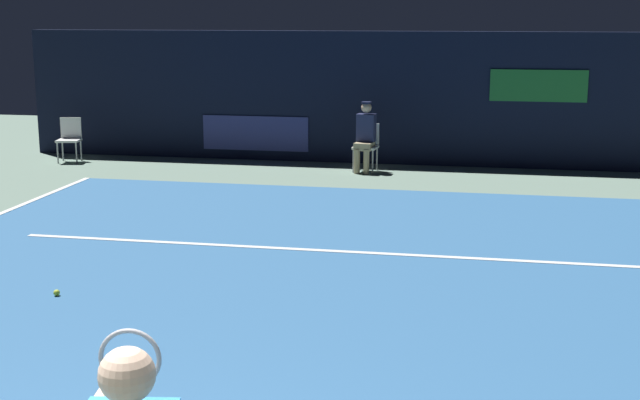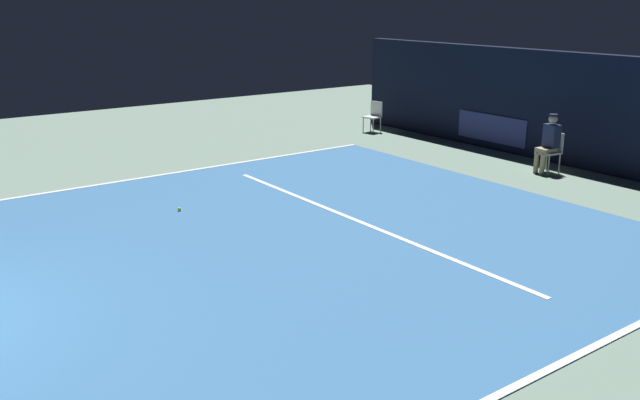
% 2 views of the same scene
% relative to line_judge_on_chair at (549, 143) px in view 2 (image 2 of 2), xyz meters
% --- Properties ---
extents(ground_plane, '(30.00, 30.00, 0.00)m').
position_rel_line_judge_on_chair_xyz_m(ground_plane, '(0.21, -7.82, -0.69)').
color(ground_plane, slate).
extents(court_surface, '(10.21, 12.29, 0.01)m').
position_rel_line_judge_on_chair_xyz_m(court_surface, '(0.21, -7.82, -0.68)').
color(court_surface, '#336699').
rests_on(court_surface, ground).
extents(line_sideline_left, '(0.10, 12.29, 0.01)m').
position_rel_line_judge_on_chair_xyz_m(line_sideline_left, '(5.26, -7.82, -0.67)').
color(line_sideline_left, white).
rests_on(line_sideline_left, court_surface).
extents(line_sideline_right, '(0.10, 12.29, 0.01)m').
position_rel_line_judge_on_chair_xyz_m(line_sideline_right, '(-4.85, -7.82, -0.67)').
color(line_sideline_right, white).
rests_on(line_sideline_right, court_surface).
extents(line_service, '(7.96, 0.10, 0.01)m').
position_rel_line_judge_on_chair_xyz_m(line_service, '(0.21, -5.67, -0.67)').
color(line_service, white).
rests_on(line_service, court_surface).
extents(back_wall, '(14.79, 0.33, 2.60)m').
position_rel_line_judge_on_chair_xyz_m(back_wall, '(0.20, 1.05, 0.61)').
color(back_wall, black).
rests_on(back_wall, ground).
extents(line_judge_on_chair, '(0.49, 0.56, 1.32)m').
position_rel_line_judge_on_chair_xyz_m(line_judge_on_chair, '(0.00, 0.00, 0.00)').
color(line_judge_on_chair, white).
rests_on(line_judge_on_chair, ground).
extents(courtside_chair_near, '(0.51, 0.49, 0.88)m').
position_rel_line_judge_on_chair_xyz_m(courtside_chair_near, '(-6.01, -0.01, -0.18)').
color(courtside_chair_near, white).
rests_on(courtside_chair_near, ground).
extents(tennis_ball, '(0.07, 0.07, 0.07)m').
position_rel_line_judge_on_chair_xyz_m(tennis_ball, '(-2.18, -7.95, -0.64)').
color(tennis_ball, '#CCE033').
rests_on(tennis_ball, court_surface).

